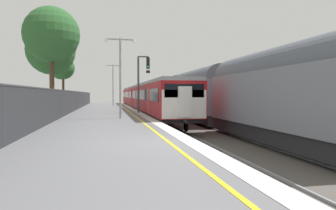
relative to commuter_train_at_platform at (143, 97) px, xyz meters
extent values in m
cube|color=slate|center=(-4.60, -28.19, -1.77)|extent=(6.40, 110.00, 1.00)
cube|color=silver|center=(-1.70, -28.19, -1.26)|extent=(0.60, 110.00, 0.01)
cube|color=yellow|center=(-2.45, -28.19, -1.26)|extent=(0.12, 110.00, 0.01)
cube|color=gray|center=(-0.71, -28.19, -2.23)|extent=(0.07, 110.00, 0.08)
cube|color=gray|center=(0.72, -28.19, -2.23)|extent=(0.07, 110.00, 0.08)
cube|color=gray|center=(3.29, -28.19, -2.23)|extent=(0.07, 110.00, 0.08)
cube|color=maroon|center=(0.00, -10.49, 0.00)|extent=(2.80, 20.50, 2.30)
cube|color=black|center=(0.00, -10.49, -1.27)|extent=(2.64, 19.90, 0.25)
cube|color=gray|center=(0.00, -10.49, 1.27)|extent=(2.68, 20.50, 0.24)
cube|color=black|center=(-1.41, -10.49, 0.30)|extent=(0.02, 18.90, 0.84)
cube|color=red|center=(-1.41, -15.61, -0.10)|extent=(0.03, 1.10, 1.90)
cube|color=red|center=(-1.41, -5.36, -0.10)|extent=(0.03, 1.10, 1.90)
cylinder|color=black|center=(-0.78, -18.14, -1.77)|extent=(0.12, 0.84, 0.84)
cylinder|color=black|center=(0.78, -18.14, -1.77)|extent=(0.12, 0.84, 0.84)
cylinder|color=black|center=(-0.78, -2.84, -1.77)|extent=(0.12, 0.84, 0.84)
cylinder|color=black|center=(0.78, -2.84, -1.77)|extent=(0.12, 0.84, 0.84)
cube|color=maroon|center=(0.00, 10.61, 0.00)|extent=(2.80, 20.50, 2.30)
cube|color=black|center=(0.00, 10.61, -1.27)|extent=(2.64, 19.90, 0.25)
cube|color=gray|center=(0.00, 10.61, 1.27)|extent=(2.68, 20.50, 0.24)
cube|color=black|center=(-1.41, 10.61, 0.30)|extent=(0.02, 18.90, 0.84)
cube|color=red|center=(-1.41, 5.48, -0.10)|extent=(0.03, 1.10, 1.90)
cube|color=red|center=(-1.41, 15.73, -0.10)|extent=(0.03, 1.10, 1.90)
cylinder|color=black|center=(-0.78, 2.96, -1.77)|extent=(0.12, 0.84, 0.84)
cylinder|color=black|center=(0.78, 2.96, -1.77)|extent=(0.12, 0.84, 0.84)
cylinder|color=black|center=(-0.78, 18.26, -1.77)|extent=(0.12, 0.84, 0.84)
cylinder|color=black|center=(0.78, 18.26, -1.77)|extent=(0.12, 0.84, 0.84)
cube|color=silver|center=(0.00, -20.70, -0.25)|extent=(2.70, 0.10, 1.70)
cube|color=black|center=(0.00, -20.71, 0.55)|extent=(2.40, 0.08, 0.80)
cube|color=silver|center=(0.00, -20.84, -0.10)|extent=(0.80, 0.24, 1.80)
cylinder|color=white|center=(-0.95, -20.76, -1.00)|extent=(0.18, 0.06, 0.18)
cylinder|color=white|center=(0.95, -20.76, -1.00)|extent=(0.18, 0.06, 0.18)
cylinder|color=black|center=(0.00, -20.99, -1.25)|extent=(0.20, 0.35, 0.20)
cube|color=black|center=(0.00, 10.61, 1.52)|extent=(0.60, 0.90, 0.20)
cube|color=#232326|center=(4.00, -24.11, -1.64)|extent=(2.30, 13.22, 0.79)
cube|color=slate|center=(4.00, -24.11, 0.13)|extent=(2.60, 12.42, 2.75)
cylinder|color=#515660|center=(4.00, -24.11, 1.51)|extent=(2.39, 12.02, 2.39)
cylinder|color=black|center=(3.22, -28.72, -1.77)|extent=(0.12, 0.84, 0.84)
cylinder|color=black|center=(3.22, -19.50, -1.77)|extent=(0.12, 0.84, 0.84)
cylinder|color=black|center=(4.78, -19.50, -1.77)|extent=(0.12, 0.84, 0.84)
cube|color=#232326|center=(4.00, -10.09, -1.64)|extent=(2.30, 13.22, 0.79)
cube|color=slate|center=(4.00, -10.09, 0.13)|extent=(2.60, 12.42, 2.75)
cylinder|color=#515660|center=(4.00, -10.09, 1.51)|extent=(2.39, 12.02, 2.39)
cylinder|color=black|center=(3.22, -14.70, -1.77)|extent=(0.12, 0.84, 0.84)
cylinder|color=black|center=(4.78, -14.70, -1.77)|extent=(0.12, 0.84, 0.84)
cylinder|color=black|center=(3.22, -5.48, -1.77)|extent=(0.12, 0.84, 0.84)
cylinder|color=black|center=(4.78, -5.48, -1.77)|extent=(0.12, 0.84, 0.84)
cube|color=#232326|center=(4.00, 3.92, -1.64)|extent=(2.30, 13.22, 0.79)
cube|color=slate|center=(4.00, 3.92, 0.13)|extent=(2.60, 12.42, 2.75)
cylinder|color=#515660|center=(4.00, 3.92, 1.51)|extent=(2.39, 12.02, 2.39)
cylinder|color=black|center=(3.22, -0.68, -1.77)|extent=(0.12, 0.84, 0.84)
cylinder|color=black|center=(4.78, -0.68, -1.77)|extent=(0.12, 0.84, 0.84)
cylinder|color=black|center=(3.22, 8.53, -1.77)|extent=(0.12, 0.84, 0.84)
cylinder|color=black|center=(4.78, 8.53, -1.77)|extent=(0.12, 0.84, 0.84)
cylinder|color=#47474C|center=(-1.75, -11.33, 1.18)|extent=(0.18, 0.18, 4.89)
cube|color=#47474C|center=(-1.30, -11.33, 3.62)|extent=(0.90, 0.12, 0.12)
cube|color=black|center=(-0.90, -11.33, 3.07)|extent=(0.28, 0.20, 1.00)
cylinder|color=black|center=(-0.90, -11.45, 3.39)|extent=(0.16, 0.04, 0.16)
cylinder|color=black|center=(-0.90, -11.45, 3.07)|extent=(0.16, 0.04, 0.16)
cylinder|color=#19D83F|center=(-0.90, -11.45, 2.75)|extent=(0.16, 0.04, 0.16)
cube|color=black|center=(-0.90, -11.33, 2.32)|extent=(0.32, 0.16, 0.24)
cylinder|color=#93999E|center=(-3.57, -17.61, 1.39)|extent=(0.14, 0.14, 5.32)
cube|color=#93999E|center=(-3.12, -17.61, 3.95)|extent=(0.90, 0.08, 0.08)
cylinder|color=silver|center=(-2.67, -17.61, 3.87)|extent=(0.20, 0.20, 0.18)
cube|color=#93999E|center=(-4.02, -17.61, 3.95)|extent=(0.90, 0.08, 0.08)
cylinder|color=silver|center=(-4.47, -17.61, 3.87)|extent=(0.20, 0.20, 0.18)
cylinder|color=#93999E|center=(-3.57, 6.07, 1.62)|extent=(0.14, 0.14, 5.77)
cube|color=#93999E|center=(-3.12, 6.07, 4.40)|extent=(0.90, 0.08, 0.08)
cylinder|color=silver|center=(-2.67, 6.07, 4.32)|extent=(0.20, 0.20, 0.18)
cube|color=#93999E|center=(-4.02, 6.07, 4.40)|extent=(0.90, 0.08, 0.08)
cylinder|color=silver|center=(-4.47, 6.07, 4.32)|extent=(0.20, 0.20, 0.18)
cube|color=#282B2D|center=(-7.55, -28.19, -0.32)|extent=(0.03, 99.00, 1.90)
cube|color=#38383D|center=(-7.55, -28.19, 0.63)|extent=(0.06, 99.00, 0.06)
cylinder|color=#38383D|center=(-7.55, -28.19, -0.32)|extent=(0.07, 0.07, 1.90)
cylinder|color=#38383D|center=(-7.55, -16.51, -0.32)|extent=(0.07, 0.07, 1.90)
cylinder|color=#38383D|center=(-7.55, -4.82, -0.32)|extent=(0.07, 0.07, 1.90)
cylinder|color=#38383D|center=(-7.55, 6.87, -0.32)|extent=(0.07, 0.07, 1.90)
cylinder|color=#38383D|center=(-7.55, 18.56, -0.32)|extent=(0.07, 0.07, 1.90)
cylinder|color=#473323|center=(-9.88, -5.73, 1.06)|extent=(0.36, 0.36, 4.65)
sphere|color=#285628|center=(-9.88, -5.73, 4.70)|extent=(4.80, 4.80, 4.80)
sphere|color=#285628|center=(-10.24, -6.14, 4.10)|extent=(3.05, 3.05, 3.05)
cylinder|color=#473323|center=(-8.80, -11.86, 1.34)|extent=(0.34, 0.34, 5.21)
sphere|color=#285628|center=(-8.80, -11.86, 5.17)|extent=(4.47, 4.47, 4.47)
sphere|color=#285628|center=(-9.19, -11.36, 4.61)|extent=(3.32, 3.32, 3.32)
cylinder|color=#473323|center=(-9.78, 2.14, 0.79)|extent=(0.29, 0.29, 4.12)
sphere|color=#285628|center=(-9.78, 2.14, 3.64)|extent=(2.85, 2.85, 2.85)
sphere|color=#285628|center=(-10.11, 2.12, 3.28)|extent=(2.15, 2.15, 2.15)
camera|label=1|loc=(-4.47, -38.35, 0.33)|focal=33.13mm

